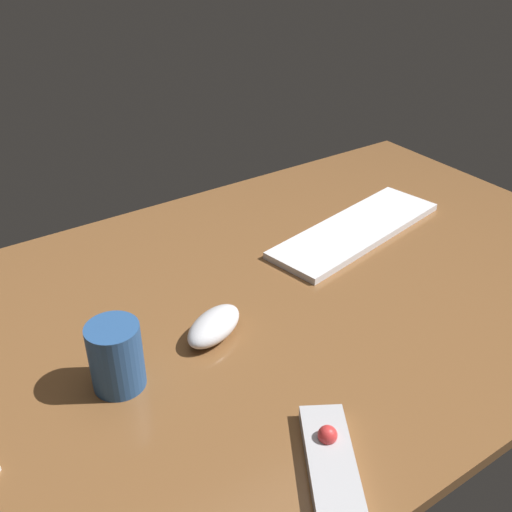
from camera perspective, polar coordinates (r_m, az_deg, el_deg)
The scene contains 5 objects.
desk at distance 100.31cm, azimuth 1.02°, elevation -4.53°, with size 140.00×84.00×2.00cm, color brown.
keyboard at distance 119.99cm, azimuth 9.63°, elevation 2.52°, with size 40.51×12.54×1.36cm, color white.
computer_mouse at distance 90.86cm, azimuth -4.07°, elevation -6.73°, with size 11.07×5.80×3.83cm, color silver.
media_remote at distance 74.14cm, azimuth 7.24°, elevation -19.18°, with size 13.73×17.81×3.47cm.
coffee_mug at distance 82.84cm, azimuth -13.35°, elevation -9.39°, with size 7.29×7.29×9.94cm, color #28518C.
Camera 1 is at (-47.00, -65.95, 60.19)cm, focal length 41.50 mm.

